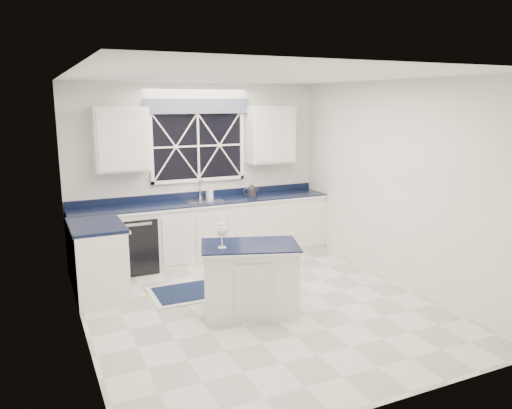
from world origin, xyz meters
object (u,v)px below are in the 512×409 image
soap_bottle (209,192)px  faucet (200,188)px  island (250,278)px  dishwasher (134,243)px  wine_glass (222,231)px  kettle (252,191)px

soap_bottle → faucet: bearing=-176.6°
soap_bottle → island: bearing=-98.2°
faucet → island: 2.37m
dishwasher → faucet: 1.31m
wine_glass → island: bearing=-1.7°
dishwasher → soap_bottle: size_ratio=4.37×
island → soap_bottle: (0.33, 2.27, 0.62)m
dishwasher → wine_glass: size_ratio=2.95×
kettle → wine_glass: 2.50m
island → kettle: (0.99, 2.13, 0.61)m
faucet → kettle: 0.82m
island → wine_glass: bearing=-163.0°
dishwasher → kettle: bearing=1.8°
island → wine_glass: size_ratio=4.53×
dishwasher → soap_bottle: bearing=9.2°
dishwasher → soap_bottle: 1.41m
island → wine_glass: 0.69m
faucet → soap_bottle: bearing=3.4°
wine_glass → kettle: bearing=58.0°
faucet → wine_glass: bearing=-102.8°
wine_glass → soap_bottle: 2.36m
island → soap_bottle: size_ratio=6.71×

